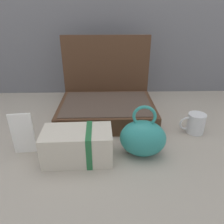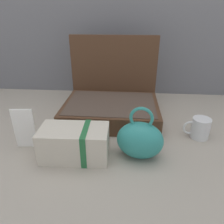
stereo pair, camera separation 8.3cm
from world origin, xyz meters
name	(u,v)px [view 1 (the left image)]	position (x,y,z in m)	size (l,w,h in m)	color
ground_plane	(117,137)	(0.00, 0.00, 0.00)	(6.00, 6.00, 0.00)	#9E9384
open_suitcase	(107,101)	(-0.04, 0.21, 0.08)	(0.46, 0.36, 0.38)	#4C301E
teal_pouch_handbag	(143,138)	(0.09, -0.13, 0.07)	(0.18, 0.14, 0.20)	teal
cream_toiletry_bag	(79,145)	(-0.14, -0.14, 0.06)	(0.25, 0.14, 0.12)	beige
coffee_mug	(195,123)	(0.35, 0.03, 0.04)	(0.11, 0.08, 0.09)	silver
info_card_left	(23,134)	(-0.36, -0.10, 0.08)	(0.08, 0.01, 0.17)	white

